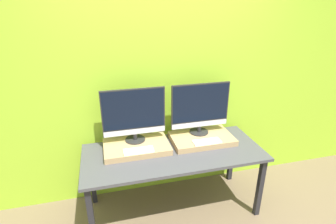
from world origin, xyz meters
name	(u,v)px	position (x,y,z in m)	size (l,w,h in m)	color
wall_back	(163,81)	(0.00, 0.81, 1.30)	(8.00, 0.04, 2.60)	#9ED12D
workbench	(174,157)	(0.00, 0.37, 0.64)	(1.76, 0.74, 0.70)	#47474C
wooden_riser_left	(137,147)	(-0.35, 0.50, 0.73)	(0.64, 0.40, 0.06)	tan
monitor_left	(134,114)	(-0.35, 0.59, 1.05)	(0.62, 0.20, 0.55)	#282828
keyboard_left	(139,150)	(-0.35, 0.36, 0.77)	(0.29, 0.11, 0.01)	silver
wooden_riser_right	(202,138)	(0.35, 0.50, 0.73)	(0.64, 0.40, 0.06)	tan
monitor_right	(200,107)	(0.35, 0.59, 1.05)	(0.62, 0.20, 0.55)	#282828
keyboard_right	(207,141)	(0.35, 0.36, 0.77)	(0.29, 0.11, 0.01)	silver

